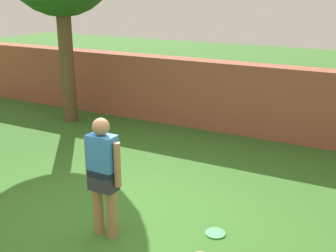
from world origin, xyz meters
TOP-DOWN VIEW (x-y plane):
  - ground_plane at (0.00, 0.00)m, footprint 40.00×40.00m
  - brick_wall at (-1.50, 4.66)m, footprint 13.36×0.50m
  - person at (0.08, -0.29)m, footprint 0.54×0.22m
  - frisbee_green at (1.36, 0.41)m, footprint 0.27×0.27m

SIDE VIEW (x-z plane):
  - ground_plane at x=0.00m, z-range 0.00..0.00m
  - frisbee_green at x=1.36m, z-range 0.00..0.02m
  - brick_wall at x=-1.50m, z-range 0.00..1.57m
  - person at x=0.08m, z-range 0.09..1.71m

